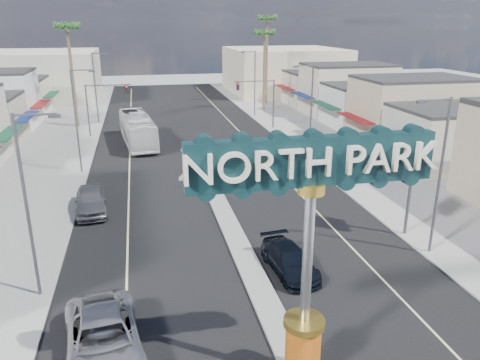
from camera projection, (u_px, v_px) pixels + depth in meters
name	position (u px, v px, depth m)	size (l,w,h in m)	color
ground	(201.00, 166.00, 43.47)	(160.00, 160.00, 0.00)	gray
road	(201.00, 166.00, 43.47)	(20.00, 120.00, 0.01)	black
median_island	(236.00, 239.00, 28.64)	(1.30, 30.00, 0.16)	gray
sidewalk_left	(41.00, 175.00, 40.64)	(8.00, 120.00, 0.12)	gray
sidewalk_right	(341.00, 156.00, 46.27)	(8.00, 120.00, 0.12)	gray
storefront_row_right	(374.00, 102.00, 59.36)	(12.00, 42.00, 6.00)	#B7B29E
backdrop_far_left	(36.00, 76.00, 79.40)	(20.00, 20.00, 8.00)	#B7B29E
backdrop_far_right	(284.00, 70.00, 88.25)	(20.00, 20.00, 8.00)	beige
gateway_sign	(309.00, 235.00, 15.64)	(8.20, 1.50, 9.15)	#D54710
traffic_signal_left	(103.00, 100.00, 53.20)	(5.09, 0.45, 6.00)	#47474C
traffic_signal_right	(259.00, 95.00, 56.89)	(5.09, 0.45, 6.00)	#47474C
streetlight_l_near	(29.00, 199.00, 21.24)	(2.03, 0.22, 9.00)	#47474C
streetlight_l_mid	(78.00, 116.00, 39.74)	(2.03, 0.22, 9.00)	#47474C
streetlight_l_far	(96.00, 84.00, 60.10)	(2.03, 0.22, 9.00)	#47474C
streetlight_r_near	(438.00, 170.00, 25.43)	(2.03, 0.22, 9.00)	#47474C
streetlight_r_mid	(310.00, 107.00, 43.94)	(2.03, 0.22, 9.00)	#47474C
streetlight_r_far	(254.00, 80.00, 64.30)	(2.03, 0.22, 9.00)	#47474C
palm_left_far	(67.00, 32.00, 55.67)	(2.60, 2.60, 13.10)	brown
palm_right_mid	(265.00, 37.00, 66.73)	(2.60, 2.60, 12.10)	brown
palm_right_far	(267.00, 24.00, 72.12)	(2.60, 2.60, 14.10)	brown
suv_left	(103.00, 339.00, 18.36)	(2.89, 6.26, 1.74)	#A9A9AD
suv_right	(290.00, 260.00, 24.82)	(1.95, 4.79, 1.39)	black
car_parked_left	(91.00, 200.00, 32.59)	(2.08, 5.17, 1.76)	slate
city_bus	(137.00, 129.00, 50.67)	(2.76, 11.80, 3.29)	silver
bank_pylon_sign	(413.00, 161.00, 27.81)	(0.59, 1.97, 6.26)	#47474C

